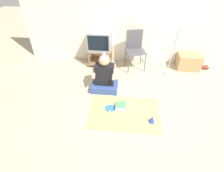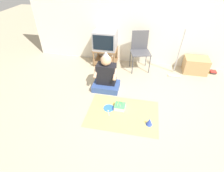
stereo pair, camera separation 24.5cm
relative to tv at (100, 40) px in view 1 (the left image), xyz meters
name	(u,v)px [view 1 (the left image)]	position (x,y,z in m)	size (l,w,h in m)	color
ground_plane	(149,112)	(1.20, -1.74, -0.67)	(16.00, 16.00, 0.00)	tan
wall_back	(151,13)	(1.20, 0.27, 0.61)	(6.40, 0.06, 2.55)	silver
tv_stand	(100,55)	(0.00, 0.00, -0.41)	(0.60, 0.49, 0.44)	olive
tv	(100,40)	(0.00, 0.00, 0.00)	(0.56, 0.47, 0.47)	#99999E
folding_chair	(135,47)	(0.89, -0.06, -0.11)	(0.55, 0.51, 0.96)	#4C4C51
cardboard_box_stack	(189,62)	(2.28, 0.01, -0.48)	(0.56, 0.40, 0.38)	tan
dust_mop	(171,61)	(1.78, -0.26, -0.34)	(0.28, 0.28, 1.17)	#B2ADA3
book_pile	(205,67)	(2.74, 0.04, -0.64)	(0.16, 0.15, 0.06)	#A88933
person_seated	(104,77)	(0.27, -1.09, -0.36)	(0.56, 0.41, 0.87)	#334C8C
party_cloth	(124,113)	(0.73, -1.80, -0.67)	(1.31, 0.91, 0.01)	#EAD666
birthday_cake	(121,106)	(0.66, -1.68, -0.62)	(0.20, 0.20, 0.15)	silver
party_hat_blue	(152,119)	(1.22, -1.98, -0.59)	(0.11, 0.11, 0.14)	blue
paper_plate	(110,108)	(0.45, -1.72, -0.66)	(0.20, 0.20, 0.01)	blue
plastic_spoon_near	(110,112)	(0.47, -1.81, -0.66)	(0.06, 0.14, 0.01)	white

